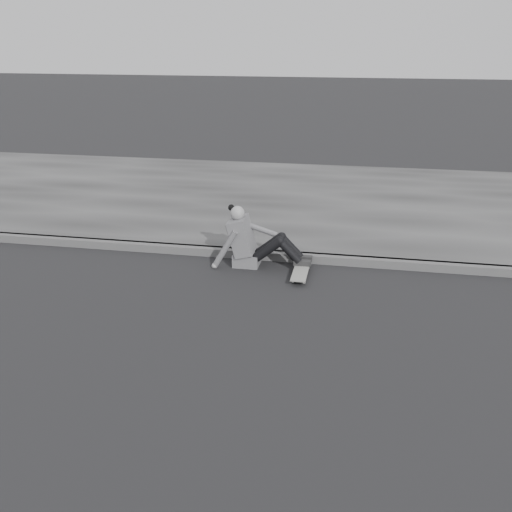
{
  "coord_description": "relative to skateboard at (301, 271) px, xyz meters",
  "views": [
    {
      "loc": [
        -0.25,
        -5.07,
        3.08
      ],
      "look_at": [
        -1.46,
        1.41,
        0.5
      ],
      "focal_mm": 40.0,
      "sensor_mm": 36.0,
      "label": 1
    }
  ],
  "objects": [
    {
      "name": "ground",
      "position": [
        0.96,
        -2.06,
        -0.07
      ],
      "size": [
        80.0,
        80.0,
        0.0
      ],
      "primitive_type": "plane",
      "color": "black",
      "rests_on": "ground"
    },
    {
      "name": "skateboard",
      "position": [
        0.0,
        0.0,
        0.0
      ],
      "size": [
        0.2,
        0.78,
        0.09
      ],
      "color": "#A7A7A1",
      "rests_on": "ground"
    },
    {
      "name": "seated_woman",
      "position": [
        -0.73,
        0.25,
        0.29
      ],
      "size": [
        1.38,
        0.46,
        0.88
      ],
      "color": "#5B5A5D",
      "rests_on": "ground"
    },
    {
      "name": "sidewalk",
      "position": [
        0.96,
        3.54,
        -0.01
      ],
      "size": [
        24.0,
        6.0,
        0.12
      ],
      "primitive_type": "cube",
      "color": "#383838",
      "rests_on": "ground"
    },
    {
      "name": "curb",
      "position": [
        0.96,
        0.52,
        -0.01
      ],
      "size": [
        24.0,
        0.16,
        0.12
      ],
      "primitive_type": "cube",
      "color": "#4D4D4D",
      "rests_on": "ground"
    }
  ]
}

